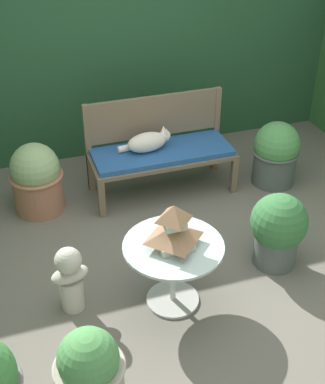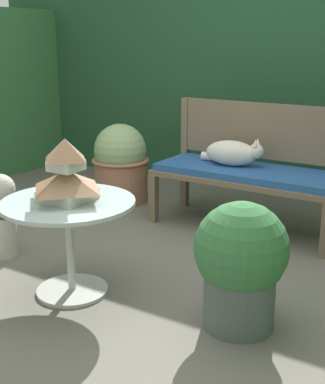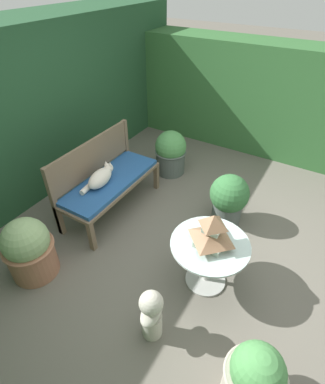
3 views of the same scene
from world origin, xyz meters
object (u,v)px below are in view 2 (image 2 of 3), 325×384
at_px(pagoda_birdhouse, 66,175).
at_px(garden_bench, 247,177).
at_px(cat, 233,153).
at_px(potted_plant_table_far, 120,164).
at_px(garden_bust, 2,212).
at_px(potted_plant_bench_left, 241,263).
at_px(patio_table, 69,221).

bearing_deg(pagoda_birdhouse, garden_bench, 74.84).
relative_size(cat, potted_plant_table_far, 0.76).
height_order(garden_bench, garden_bust, garden_bust).
bearing_deg(garden_bust, potted_plant_bench_left, -10.26).
distance_m(patio_table, pagoda_birdhouse, 0.26).
bearing_deg(cat, potted_plant_table_far, 171.62).
distance_m(pagoda_birdhouse, potted_plant_table_far, 1.81).
bearing_deg(garden_bench, potted_plant_bench_left, -67.78).
bearing_deg(garden_bench, patio_table, -105.16).
xyz_separation_m(garden_bench, cat, (-0.14, 0.03, 0.16)).
distance_m(garden_bench, cat, 0.21).
bearing_deg(pagoda_birdhouse, potted_plant_table_far, 117.15).
bearing_deg(potted_plant_bench_left, cat, 116.54).
xyz_separation_m(garden_bench, potted_plant_bench_left, (0.55, -1.35, -0.06)).
height_order(patio_table, potted_plant_table_far, potted_plant_table_far).
distance_m(cat, potted_plant_bench_left, 1.55).
bearing_deg(garden_bench, cat, 168.33).
distance_m(garden_bench, patio_table, 1.56).
bearing_deg(garden_bench, potted_plant_table_far, 176.92).
xyz_separation_m(pagoda_birdhouse, potted_plant_bench_left, (0.96, 0.16, -0.35)).
height_order(garden_bust, potted_plant_bench_left, potted_plant_bench_left).
xyz_separation_m(garden_bust, potted_plant_table_far, (-0.07, 1.40, 0.03)).
relative_size(patio_table, garden_bust, 1.33).
relative_size(patio_table, potted_plant_table_far, 1.08).
relative_size(pagoda_birdhouse, garden_bust, 0.62).
bearing_deg(potted_plant_bench_left, garden_bench, 112.22).
height_order(cat, patio_table, cat).
bearing_deg(cat, garden_bench, -18.07).
xyz_separation_m(cat, patio_table, (-0.27, -1.54, -0.13)).
bearing_deg(garden_bench, pagoda_birdhouse, -105.16).
xyz_separation_m(cat, potted_plant_table_far, (-1.08, 0.04, -0.23)).
distance_m(garden_bench, pagoda_birdhouse, 1.59).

